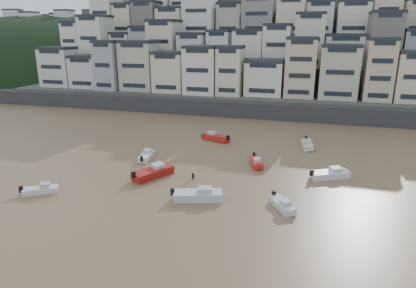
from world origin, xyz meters
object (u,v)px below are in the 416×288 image
(boat_i, at_px, (307,144))
(boat_j, at_px, (40,189))
(boat_a, at_px, (198,193))
(person_pink, at_px, (193,172))
(boat_c, at_px, (153,171))
(boat_b, at_px, (282,204))
(boat_f, at_px, (146,155))
(boat_e, at_px, (256,161))
(boat_h, at_px, (216,136))
(boat_d, at_px, (330,173))

(boat_i, distance_m, boat_j, 41.33)
(boat_a, height_order, person_pink, person_pink)
(boat_c, distance_m, boat_b, 18.19)
(boat_f, bearing_deg, boat_e, -93.42)
(boat_i, distance_m, boat_h, 16.00)
(boat_e, height_order, boat_a, boat_a)
(boat_d, distance_m, boat_j, 36.94)
(boat_a, height_order, boat_h, boat_a)
(boat_d, xyz_separation_m, boat_c, (-22.93, -6.02, 0.11))
(boat_e, height_order, boat_j, boat_e)
(boat_j, xyz_separation_m, boat_b, (28.58, 3.89, 0.02))
(boat_e, bearing_deg, boat_b, 2.67)
(boat_b, bearing_deg, boat_a, -119.47)
(boat_e, relative_size, boat_b, 1.04)
(boat_i, xyz_separation_m, boat_j, (-30.68, -27.70, -0.12))
(boat_i, relative_size, person_pink, 3.02)
(boat_f, xyz_separation_m, boat_j, (-6.99, -15.08, -0.07))
(boat_c, relative_size, boat_h, 1.12)
(boat_a, bearing_deg, boat_i, 46.77)
(boat_d, bearing_deg, boat_c, 167.05)
(boat_d, bearing_deg, boat_i, 76.29)
(boat_f, xyz_separation_m, boat_b, (21.59, -11.19, -0.06))
(boat_f, distance_m, person_pink, 10.89)
(boat_i, xyz_separation_m, boat_a, (-11.73, -24.29, 0.13))
(boat_c, relative_size, boat_e, 1.37)
(boat_i, relative_size, boat_h, 0.91)
(boat_f, height_order, boat_a, boat_a)
(boat_e, distance_m, boat_b, 13.78)
(boat_f, bearing_deg, person_pink, -129.73)
(boat_c, xyz_separation_m, boat_h, (3.67, 19.22, -0.09))
(boat_f, bearing_deg, boat_d, -100.24)
(boat_c, distance_m, boat_i, 27.43)
(boat_h, distance_m, person_pink, 18.33)
(boat_d, relative_size, boat_b, 1.25)
(boat_f, bearing_deg, boat_a, -143.52)
(boat_c, relative_size, boat_a, 1.04)
(boat_e, xyz_separation_m, person_pink, (-7.36, -7.23, 0.23))
(boat_j, relative_size, boat_a, 0.71)
(boat_c, distance_m, boat_a, 9.48)
(boat_c, bearing_deg, person_pink, -50.27)
(boat_i, bearing_deg, boat_c, -53.79)
(boat_e, bearing_deg, boat_i, 129.57)
(boat_a, relative_size, boat_h, 1.07)
(boat_e, bearing_deg, boat_h, -158.51)
(boat_f, xyz_separation_m, boat_h, (7.69, 12.72, 0.12))
(boat_c, height_order, boat_b, boat_c)
(boat_e, bearing_deg, person_pink, -63.42)
(boat_a, distance_m, boat_h, 24.76)
(boat_j, relative_size, person_pink, 2.52)
(boat_a, height_order, boat_b, boat_a)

